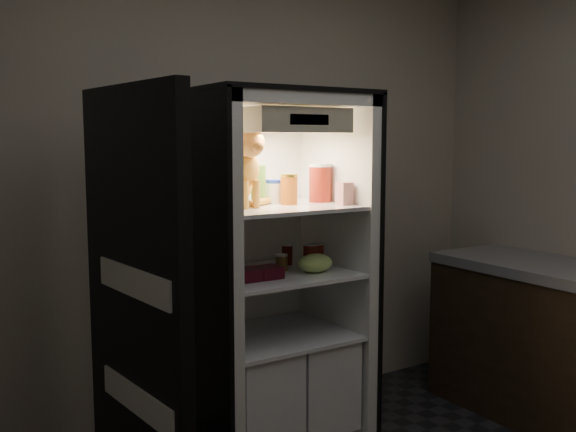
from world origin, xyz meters
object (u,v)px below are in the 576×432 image
(soda_can_c, at_px, (310,257))
(salsa_jar, at_px, (289,189))
(soda_can_a, at_px, (287,255))
(berry_box_left, at_px, (250,274))
(refrigerator, at_px, (270,297))
(berry_box_right, at_px, (268,272))
(grape_bag, at_px, (315,263))
(soda_can_b, at_px, (317,256))
(pepper_jar, at_px, (320,183))
(parmesan_shaker, at_px, (258,185))
(cream_carton, at_px, (345,194))
(tabby_cat, at_px, (237,175))
(mayo_tub, at_px, (274,192))
(condiment_jar, at_px, (282,262))

(soda_can_c, bearing_deg, salsa_jar, 153.86)
(soda_can_a, xyz_separation_m, berry_box_left, (-0.37, -0.24, -0.03))
(refrigerator, xyz_separation_m, berry_box_right, (-0.11, -0.17, 0.18))
(soda_can_a, bearing_deg, berry_box_left, -147.17)
(grape_bag, bearing_deg, soda_can_b, 50.35)
(pepper_jar, distance_m, soda_can_c, 0.41)
(parmesan_shaker, relative_size, berry_box_right, 1.73)
(soda_can_b, bearing_deg, soda_can_a, 120.28)
(parmesan_shaker, height_order, cream_carton, parmesan_shaker)
(tabby_cat, relative_size, cream_carton, 3.65)
(mayo_tub, xyz_separation_m, soda_can_c, (0.14, -0.14, -0.34))
(pepper_jar, height_order, cream_carton, pepper_jar)
(salsa_jar, xyz_separation_m, berry_box_left, (-0.29, -0.10, -0.40))
(berry_box_left, distance_m, berry_box_right, 0.11)
(mayo_tub, bearing_deg, refrigerator, -144.19)
(soda_can_b, bearing_deg, soda_can_c, -155.53)
(pepper_jar, relative_size, soda_can_b, 1.58)
(tabby_cat, distance_m, soda_can_b, 0.63)
(grape_bag, bearing_deg, salsa_jar, 128.93)
(refrigerator, height_order, salsa_jar, refrigerator)
(tabby_cat, height_order, salsa_jar, tabby_cat)
(tabby_cat, relative_size, mayo_tub, 3.38)
(refrigerator, xyz_separation_m, pepper_jar, (0.30, -0.03, 0.60))
(parmesan_shaker, bearing_deg, salsa_jar, -30.18)
(tabby_cat, bearing_deg, condiment_jar, -15.90)
(refrigerator, height_order, berry_box_right, refrigerator)
(tabby_cat, xyz_separation_m, salsa_jar, (0.28, -0.05, -0.08))
(soda_can_a, bearing_deg, condiment_jar, -132.44)
(refrigerator, distance_m, parmesan_shaker, 0.61)
(tabby_cat, xyz_separation_m, soda_can_c, (0.38, -0.10, -0.44))
(condiment_jar, distance_m, berry_box_left, 0.28)
(salsa_jar, relative_size, berry_box_left, 1.34)
(mayo_tub, height_order, cream_carton, mayo_tub)
(tabby_cat, relative_size, soda_can_a, 3.88)
(parmesan_shaker, relative_size, condiment_jar, 2.36)
(mayo_tub, bearing_deg, cream_carton, -43.62)
(refrigerator, height_order, berry_box_left, refrigerator)
(parmesan_shaker, distance_m, soda_can_c, 0.47)
(berry_box_right, bearing_deg, refrigerator, 56.38)
(soda_can_c, bearing_deg, pepper_jar, 33.68)
(tabby_cat, relative_size, salsa_jar, 2.67)
(soda_can_c, height_order, grape_bag, soda_can_c)
(parmesan_shaker, bearing_deg, soda_can_c, -28.50)
(grape_bag, height_order, berry_box_right, grape_bag)
(tabby_cat, bearing_deg, salsa_jar, -17.67)
(tabby_cat, relative_size, berry_box_left, 3.57)
(soda_can_c, relative_size, berry_box_left, 1.15)
(soda_can_a, height_order, berry_box_right, soda_can_a)
(pepper_jar, bearing_deg, soda_can_b, -136.62)
(berry_box_left, bearing_deg, refrigerator, 37.01)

